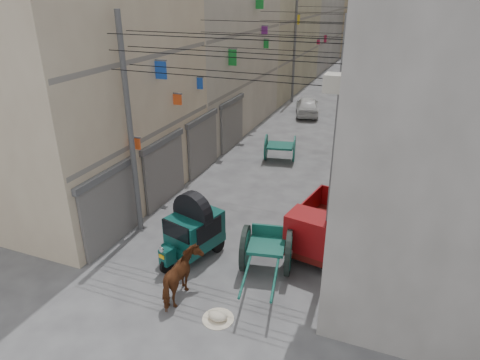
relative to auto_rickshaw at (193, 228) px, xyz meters
The scene contains 17 objects.
building_row_left 30.27m from the auto_rickshaw, 103.90° to the left, with size 8.00×62.00×14.00m.
building_row_right 30.71m from the auto_rickshaw, 73.01° to the left, with size 8.00×62.00×14.00m.
end_cap_building 61.04m from the auto_rickshaw, 89.21° to the left, with size 22.00×10.00×13.00m, color #B1AA8C.
shutters_left 6.02m from the auto_rickshaw, 120.79° to the left, with size 0.18×14.40×2.88m.
signboards 16.63m from the auto_rickshaw, 87.11° to the left, with size 8.22×40.52×5.67m.
ac_units 8.16m from the auto_rickshaw, 28.66° to the left, with size 0.70×6.55×3.35m.
utility_poles 12.18m from the auto_rickshaw, 85.92° to the left, with size 7.40×22.20×8.00m.
overhead_cables 10.84m from the auto_rickshaw, 84.77° to the left, with size 7.40×22.52×1.12m.
auto_rickshaw is the anchor object (origin of this frame).
tonga_cart 2.66m from the auto_rickshaw, ahead, with size 1.92×3.59×1.54m.
mini_truck 4.32m from the auto_rickshaw, 22.84° to the left, with size 2.05×3.56×1.89m.
second_cart 9.77m from the auto_rickshaw, 89.08° to the left, with size 1.86×1.72×1.42m.
feed_sack 3.52m from the auto_rickshaw, 51.45° to the right, with size 0.57×0.45×0.28m, color beige.
horse 2.36m from the auto_rickshaw, 71.20° to the right, with size 0.80×1.77×1.49m, color maroon.
distant_car_white 19.33m from the auto_rickshaw, 91.92° to the left, with size 1.57×3.91×1.33m, color silver.
distant_car_grey 19.29m from the auto_rickshaw, 82.98° to the left, with size 1.16×3.34×1.10m, color #535755.
distant_car_green 29.57m from the auto_rickshaw, 88.99° to the left, with size 1.79×4.41×1.28m, color #1E5845.
Camera 1 is at (5.36, -5.99, 8.60)m, focal length 32.00 mm.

